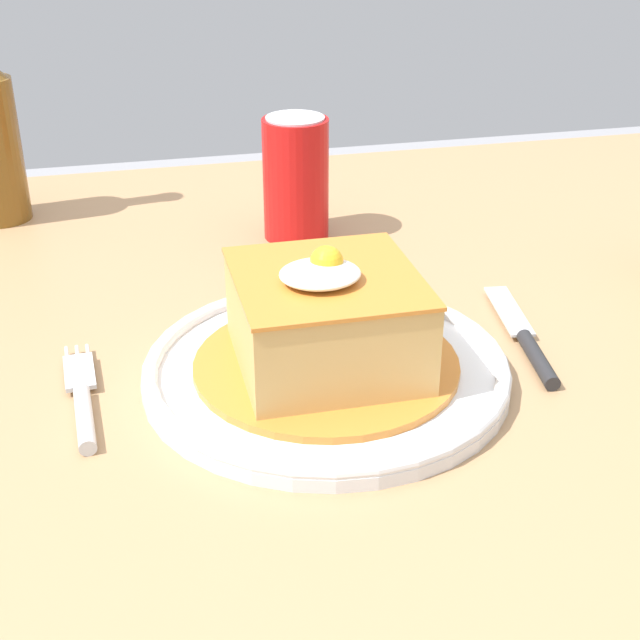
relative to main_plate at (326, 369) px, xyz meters
The scene contains 6 objects.
dining_table 0.14m from the main_plate, 53.45° to the left, with size 1.42×0.95×0.77m.
main_plate is the anchor object (origin of this frame).
sandwich_meal 0.04m from the main_plate, 127.16° to the right, with size 0.20×0.20×0.10m.
fork 0.18m from the main_plate, behind, with size 0.02×0.14×0.01m.
knife 0.17m from the main_plate, ahead, with size 0.04×0.17×0.01m.
soda_can 0.29m from the main_plate, 82.37° to the left, with size 0.07×0.07×0.12m.
Camera 1 is at (-0.19, -0.63, 1.12)m, focal length 50.40 mm.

